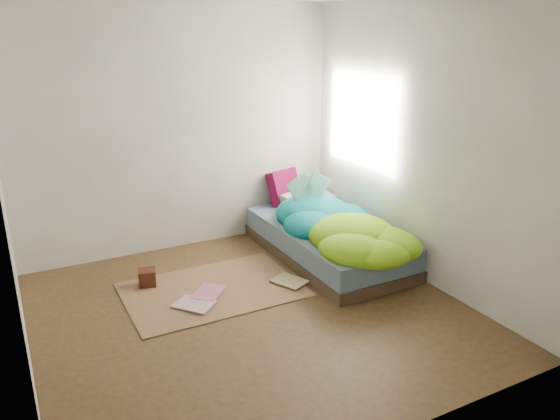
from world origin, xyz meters
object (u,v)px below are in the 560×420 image
at_px(open_book, 309,178).
at_px(floor_book_a, 187,311).
at_px(pillow_magenta, 284,187).
at_px(wooden_box, 147,277).
at_px(bed, 327,242).
at_px(floor_book_b, 196,291).

bearing_deg(open_book, floor_book_a, -151.14).
distance_m(pillow_magenta, wooden_box, 2.04).
distance_m(bed, wooden_box, 1.89).
relative_size(open_book, wooden_box, 2.62).
height_order(pillow_magenta, open_book, open_book).
bearing_deg(open_book, bed, -75.47).
height_order(bed, open_book, open_book).
distance_m(bed, open_book, 0.70).
xyz_separation_m(bed, floor_book_a, (-1.72, -0.47, -0.14)).
bearing_deg(bed, floor_book_a, -164.63).
bearing_deg(pillow_magenta, open_book, -113.00).
relative_size(floor_book_a, floor_book_b, 1.04).
xyz_separation_m(pillow_magenta, open_book, (-0.03, -0.62, 0.26)).
xyz_separation_m(bed, pillow_magenta, (-0.03, 0.92, 0.37)).
relative_size(bed, pillow_magenta, 4.95).
bearing_deg(open_book, floor_book_b, -158.40).
bearing_deg(pillow_magenta, wooden_box, -179.22).
bearing_deg(floor_book_b, open_book, 62.02).
height_order(bed, floor_book_b, bed).
bearing_deg(wooden_box, bed, -6.16).
relative_size(open_book, floor_book_a, 1.22).
relative_size(wooden_box, floor_book_a, 0.47).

